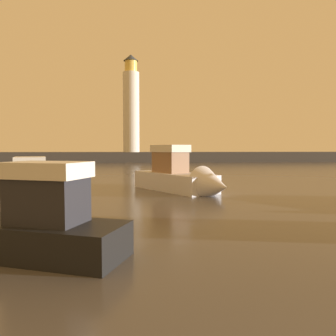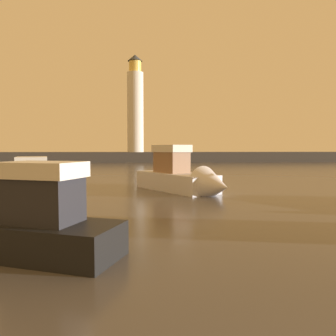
{
  "view_description": "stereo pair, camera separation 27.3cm",
  "coord_description": "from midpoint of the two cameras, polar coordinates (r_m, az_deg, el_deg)",
  "views": [
    {
      "loc": [
        -3.06,
        -0.92,
        2.74
      ],
      "look_at": [
        -1.72,
        15.62,
        1.74
      ],
      "focal_mm": 35.87,
      "sensor_mm": 36.0,
      "label": 1
    },
    {
      "loc": [
        -2.79,
        -0.94,
        2.74
      ],
      "look_at": [
        -1.72,
        15.62,
        1.74
      ],
      "focal_mm": 35.87,
      "sensor_mm": 36.0,
      "label": 2
    }
  ],
  "objects": [
    {
      "name": "motorboat_0",
      "position": [
        9.83,
        -26.42,
        -8.78
      ],
      "size": [
        6.31,
        3.77,
        2.76
      ],
      "color": "black",
      "rests_on": "ground_plane"
    },
    {
      "name": "lighthouse",
      "position": [
        64.81,
        -6.41,
        10.38
      ],
      "size": [
        3.07,
        3.07,
        18.28
      ],
      "color": "silver",
      "rests_on": "breakwater"
    },
    {
      "name": "breakwater",
      "position": [
        64.4,
        -2.03,
        1.88
      ],
      "size": [
        85.22,
        4.91,
        1.91
      ],
      "primitive_type": "cube",
      "color": "#423F3D",
      "rests_on": "ground_plane"
    },
    {
      "name": "motorboat_2",
      "position": [
        20.86,
        2.39,
        -1.7
      ],
      "size": [
        5.93,
        7.87,
        3.39
      ],
      "color": "silver",
      "rests_on": "ground_plane"
    },
    {
      "name": "motorboat_1",
      "position": [
        19.48,
        -22.8,
        -2.77
      ],
      "size": [
        3.54,
        6.6,
        2.63
      ],
      "color": "black",
      "rests_on": "ground_plane"
    },
    {
      "name": "mooring_buoy",
      "position": [
        29.88,
        -22.22,
        -1.06
      ],
      "size": [
        1.04,
        1.04,
        1.04
      ],
      "primitive_type": "sphere",
      "color": "red",
      "rests_on": "ground_plane"
    },
    {
      "name": "ground_plane",
      "position": [
        32.86,
        0.49,
        -1.32
      ],
      "size": [
        220.0,
        220.0,
        0.0
      ],
      "primitive_type": "plane",
      "color": "#4C4742"
    }
  ]
}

